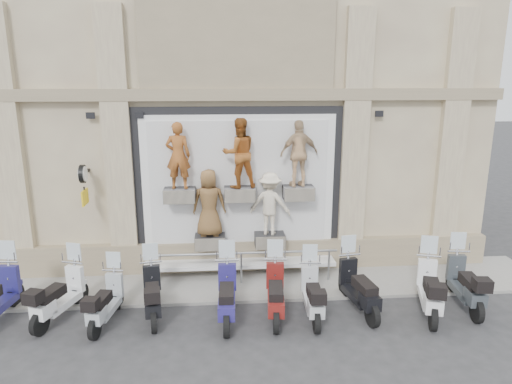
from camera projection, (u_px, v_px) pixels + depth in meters
ground at (246, 326)px, 9.97m from camera, size 90.00×90.00×0.00m
sidewalk at (241, 282)px, 11.99m from camera, size 16.00×2.20×0.08m
building at (233, 55)px, 15.26m from camera, size 14.00×8.60×12.00m
shop_vitrine at (242, 188)px, 12.02m from camera, size 5.60×0.93×4.30m
guard_rail at (241, 269)px, 11.79m from camera, size 5.06×0.10×0.93m
clock_sign_bracket at (84, 180)px, 11.36m from camera, size 0.10×0.80×1.02m
scooter_b at (59, 286)px, 10.10m from camera, size 1.15×2.01×1.57m
scooter_c at (105, 293)px, 9.92m from camera, size 0.79×1.83×1.44m
scooter_d at (152, 285)px, 10.19m from camera, size 0.83×1.95×1.53m
scooter_e at (227, 285)px, 10.07m from camera, size 0.66×2.03×1.64m
scooter_f at (276, 283)px, 10.20m from camera, size 0.77×2.02×1.60m
scooter_g at (313, 286)px, 10.18m from camera, size 0.65×1.89×1.51m
scooter_h at (359, 278)px, 10.44m from camera, size 0.87×2.06×1.62m
scooter_i at (431, 280)px, 10.31m from camera, size 1.17×2.12×1.65m
scooter_j at (466, 274)px, 10.63m from camera, size 0.82×2.05×1.62m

